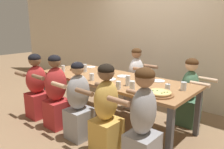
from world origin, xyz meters
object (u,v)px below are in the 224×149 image
diner_near_center (79,105)px  diner_near_left (37,88)px  empty_plate_c (159,81)px  empty_plate_a (90,67)px  drinking_glass_a (85,69)px  drinking_glass_b (92,77)px  pizza_board_second (78,68)px  drinking_glass_d (76,65)px  drinking_glass_e (132,86)px  diner_near_right (143,124)px  drinking_glass_f (128,81)px  diner_far_right (189,95)px  empty_plate_b (109,79)px  empty_plate_d (123,76)px  drinking_glass_h (118,85)px  diner_near_midright (106,112)px  skillet_bowl (105,70)px  diner_far_center (136,82)px  drinking_glass_g (184,86)px  drinking_glass_c (63,69)px  cocktail_glass_blue (168,88)px  diner_near_midleft (57,95)px  pizza_board_main (160,93)px

diner_near_center → diner_near_left: bearing=90.0°
empty_plate_c → empty_plate_a: bearing=178.4°
drinking_glass_a → drinking_glass_b: (0.51, -0.33, -0.01)m
pizza_board_second → drinking_glass_b: size_ratio=2.72×
empty_plate_a → drinking_glass_a: drinking_glass_a is taller
drinking_glass_b → drinking_glass_d: (-0.91, 0.45, 0.00)m
drinking_glass_e → diner_near_left: 1.77m
empty_plate_a → diner_near_right: size_ratio=0.17×
drinking_glass_f → diner_far_right: (0.54, 0.91, -0.31)m
empty_plate_b → diner_far_right: bearing=41.4°
empty_plate_d → diner_near_left: size_ratio=0.18×
drinking_glass_h → diner_near_midright: bearing=-79.5°
skillet_bowl → empty_plate_d: size_ratio=1.69×
empty_plate_c → drinking_glass_d: 1.71m
empty_plate_c → diner_far_center: (-0.70, 0.42, -0.23)m
drinking_glass_d → drinking_glass_g: 2.17m
drinking_glass_a → drinking_glass_c: 0.39m
cocktail_glass_blue → drinking_glass_a: (-1.62, 0.03, 0.02)m
pizza_board_second → diner_near_midright: size_ratio=0.26×
cocktail_glass_blue → diner_near_center: bearing=-145.5°
drinking_glass_g → diner_near_left: 2.39m
empty_plate_d → cocktail_glass_blue: 0.91m
cocktail_glass_blue → diner_near_right: (0.07, -0.68, -0.24)m
empty_plate_b → drinking_glass_a: drinking_glass_a is taller
empty_plate_d → diner_near_right: size_ratio=0.17×
empty_plate_a → diner_near_center: bearing=-50.7°
diner_far_center → diner_near_left: 1.77m
diner_near_midleft → drinking_glass_c: bearing=42.6°
drinking_glass_f → drinking_glass_e: bearing=-36.7°
drinking_glass_a → drinking_glass_d: bearing=162.4°
drinking_glass_b → drinking_glass_g: bearing=19.2°
drinking_glass_g → diner_near_midleft: (-1.66, -0.82, -0.28)m
diner_near_midleft → empty_plate_c: bearing=-50.0°
empty_plate_b → diner_near_left: diner_near_left is taller
pizza_board_second → diner_near_left: (-0.23, -0.73, -0.26)m
cocktail_glass_blue → diner_near_left: 2.19m
empty_plate_c → drinking_glass_e: 0.61m
pizza_board_main → empty_plate_a: 1.95m
empty_plate_a → drinking_glass_b: bearing=-42.2°
pizza_board_second → diner_far_center: bearing=40.0°
pizza_board_second → empty_plate_c: 1.55m
skillet_bowl → drinking_glass_d: bearing=-177.4°
drinking_glass_c → pizza_board_second: bearing=71.3°
diner_near_center → skillet_bowl: bearing=19.5°
drinking_glass_d → diner_far_center: bearing=30.4°
pizza_board_main → empty_plate_d: pizza_board_main is taller
drinking_glass_h → diner_far_center: bearing=113.6°
pizza_board_second → diner_near_right: bearing=-20.9°
drinking_glass_f → diner_far_right: bearing=59.5°
empty_plate_c → empty_plate_d: (-0.58, -0.13, -0.00)m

